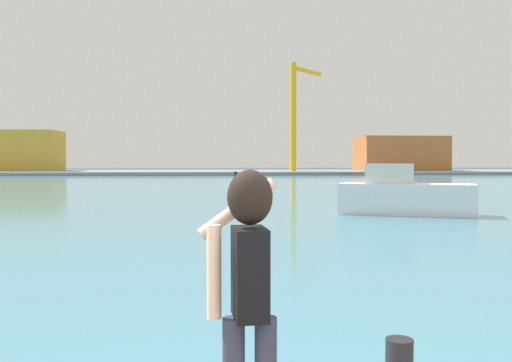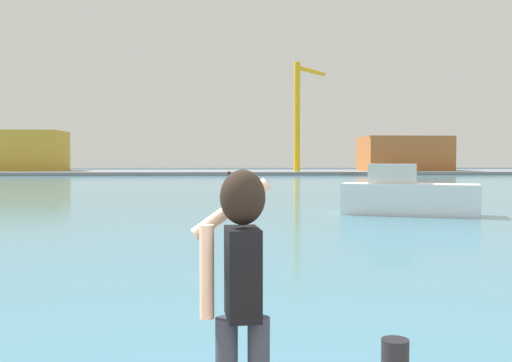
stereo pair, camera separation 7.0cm
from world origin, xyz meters
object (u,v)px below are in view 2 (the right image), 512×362
harbor_bollard (395,361)px  warehouse_right (404,154)px  person_photographer (241,278)px  boat_moored (407,196)px  port_crane (300,108)px  warehouse_left (15,151)px

harbor_bollard → warehouse_right: bearing=71.6°
person_photographer → warehouse_right: warehouse_right is taller
boat_moored → warehouse_right: warehouse_right is taller
person_photographer → boat_moored: (8.10, 20.81, -0.87)m
boat_moored → harbor_bollard: bearing=-87.9°
boat_moored → warehouse_right: (23.15, 69.98, 2.57)m
person_photographer → boat_moored: person_photographer is taller
boat_moored → port_crane: port_crane is taller
harbor_bollard → warehouse_left: 98.76m
person_photographer → harbor_bollard: bearing=-58.6°
warehouse_right → port_crane: (-18.60, -4.45, 7.33)m
person_photographer → port_crane: port_crane is taller
person_photographer → warehouse_right: (31.25, 90.80, 1.70)m
warehouse_left → boat_moored: bearing=-59.5°
warehouse_left → port_crane: 48.06m
person_photographer → boat_moored: 22.35m
person_photographer → warehouse_left: (-34.45, 92.96, 2.15)m
person_photographer → harbor_bollard: person_photographer is taller
harbor_bollard → boat_moored: size_ratio=0.06×
warehouse_right → person_photographer: bearing=-109.0°
warehouse_left → port_crane: size_ratio=0.92×
boat_moored → warehouse_right: bearing=92.7°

